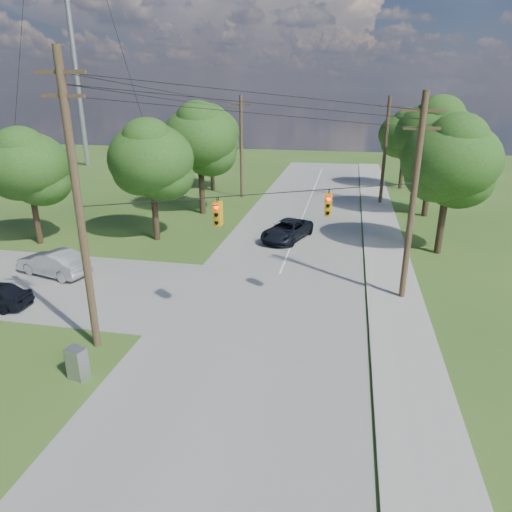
% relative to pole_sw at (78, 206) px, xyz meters
% --- Properties ---
extents(ground, '(140.00, 140.00, 0.00)m').
position_rel_pole_sw_xyz_m(ground, '(4.60, -0.40, -6.23)').
color(ground, '#2F531B').
rests_on(ground, ground).
extents(main_road, '(10.00, 100.00, 0.03)m').
position_rel_pole_sw_xyz_m(main_road, '(6.60, 4.60, -6.21)').
color(main_road, gray).
rests_on(main_road, ground).
extents(sidewalk_east, '(2.60, 100.00, 0.12)m').
position_rel_pole_sw_xyz_m(sidewalk_east, '(13.30, 4.60, -6.17)').
color(sidewalk_east, '#9E9C94').
rests_on(sidewalk_east, ground).
extents(pole_sw, '(2.00, 0.32, 12.00)m').
position_rel_pole_sw_xyz_m(pole_sw, '(0.00, 0.00, 0.00)').
color(pole_sw, brown).
rests_on(pole_sw, ground).
extents(pole_ne, '(2.00, 0.32, 10.50)m').
position_rel_pole_sw_xyz_m(pole_ne, '(13.50, 7.60, -0.76)').
color(pole_ne, brown).
rests_on(pole_ne, ground).
extents(pole_north_e, '(2.00, 0.32, 10.00)m').
position_rel_pole_sw_xyz_m(pole_north_e, '(13.50, 29.60, -1.10)').
color(pole_north_e, brown).
rests_on(pole_north_e, ground).
extents(pole_north_w, '(2.00, 0.32, 10.00)m').
position_rel_pole_sw_xyz_m(pole_north_w, '(-0.40, 29.60, -1.10)').
color(pole_north_w, brown).
rests_on(pole_north_w, ground).
extents(power_lines, '(13.93, 29.62, 4.93)m').
position_rel_pole_sw_xyz_m(power_lines, '(6.10, 11.14, 2.93)').
color(power_lines, black).
rests_on(power_lines, ground).
extents(traffic_signals, '(4.91, 3.27, 1.05)m').
position_rel_pole_sw_xyz_m(traffic_signals, '(7.15, 4.03, -0.73)').
color(traffic_signals, '#EAA40D').
rests_on(traffic_signals, ground).
extents(tree_w_near, '(6.00, 6.00, 8.40)m').
position_rel_pole_sw_xyz_m(tree_w_near, '(-3.40, 14.60, -0.30)').
color(tree_w_near, '#402E20').
rests_on(tree_w_near, ground).
extents(tree_w_mid, '(6.40, 6.40, 9.22)m').
position_rel_pole_sw_xyz_m(tree_w_mid, '(-2.40, 22.60, 0.35)').
color(tree_w_mid, '#402E20').
rests_on(tree_w_mid, ground).
extents(tree_w_far, '(6.00, 6.00, 8.73)m').
position_rel_pole_sw_xyz_m(tree_w_far, '(-4.40, 32.60, 0.02)').
color(tree_w_far, '#402E20').
rests_on(tree_w_far, ground).
extents(tree_e_near, '(6.20, 6.20, 8.81)m').
position_rel_pole_sw_xyz_m(tree_e_near, '(16.60, 15.60, 0.02)').
color(tree_e_near, '#402E20').
rests_on(tree_e_near, ground).
extents(tree_e_mid, '(6.60, 6.60, 9.64)m').
position_rel_pole_sw_xyz_m(tree_e_mid, '(17.10, 25.60, 0.68)').
color(tree_e_mid, '#402E20').
rests_on(tree_e_mid, ground).
extents(tree_e_far, '(5.80, 5.80, 8.32)m').
position_rel_pole_sw_xyz_m(tree_e_far, '(16.10, 37.60, -0.31)').
color(tree_e_far, '#402E20').
rests_on(tree_e_far, ground).
extents(tree_cross_n, '(5.60, 5.60, 7.91)m').
position_rel_pole_sw_xyz_m(tree_cross_n, '(-11.40, 12.10, -0.63)').
color(tree_cross_n, '#402E20').
rests_on(tree_cross_n, ground).
extents(car_cross_silver, '(4.88, 2.69, 1.53)m').
position_rel_pole_sw_xyz_m(car_cross_silver, '(-6.63, 6.80, -5.43)').
color(car_cross_silver, '#A8AAAF').
rests_on(car_cross_silver, cross_road).
extents(car_main_north, '(3.84, 5.63, 1.43)m').
position_rel_pole_sw_xyz_m(car_main_north, '(6.11, 16.41, -5.48)').
color(car_main_north, black).
rests_on(car_main_north, main_road).
extents(control_cabinet, '(0.83, 0.69, 1.30)m').
position_rel_pole_sw_xyz_m(control_cabinet, '(0.58, -2.36, -5.58)').
color(control_cabinet, '#929497').
rests_on(control_cabinet, ground).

